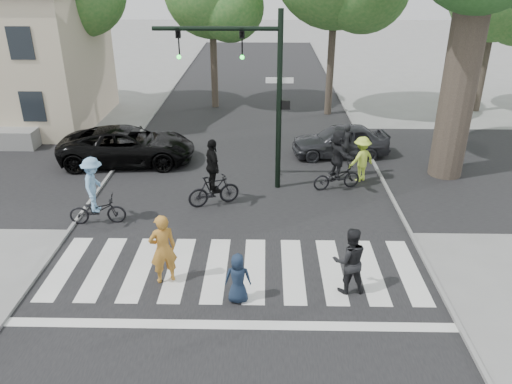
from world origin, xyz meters
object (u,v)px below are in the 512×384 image
at_px(cyclist_right, 338,163).
at_px(car_grey, 340,140).
at_px(car_suv, 128,146).
at_px(pedestrian_adult, 350,261).
at_px(traffic_signal, 253,77).
at_px(cyclist_mid, 213,179).
at_px(cyclist_left, 95,196).
at_px(pedestrian_woman, 163,249).
at_px(pedestrian_child, 238,278).

relative_size(cyclist_right, car_grey, 0.55).
bearing_deg(car_suv, pedestrian_adult, -142.13).
distance_m(traffic_signal, cyclist_mid, 3.53).
relative_size(cyclist_left, car_grey, 0.55).
distance_m(cyclist_mid, car_grey, 6.60).
bearing_deg(pedestrian_woman, cyclist_left, -73.76).
xyz_separation_m(pedestrian_woman, cyclist_left, (-2.60, 2.97, 0.00)).
distance_m(pedestrian_woman, car_suv, 8.49).
xyz_separation_m(pedestrian_woman, car_grey, (5.54, 8.91, -0.26)).
relative_size(pedestrian_child, cyclist_mid, 0.56).
relative_size(cyclist_left, cyclist_mid, 0.95).
bearing_deg(car_suv, traffic_signal, -118.09).
relative_size(pedestrian_woman, cyclist_left, 0.87).
distance_m(pedestrian_child, cyclist_right, 7.17).
xyz_separation_m(cyclist_right, car_grey, (0.55, 3.25, -0.30)).
bearing_deg(cyclist_mid, pedestrian_adult, -51.35).
bearing_deg(traffic_signal, car_grey, 42.55).
bearing_deg(pedestrian_child, cyclist_left, -40.56).
relative_size(pedestrian_child, pedestrian_adult, 0.74).
xyz_separation_m(pedestrian_child, car_grey, (3.67, 9.69, 0.03)).
height_order(pedestrian_child, cyclist_right, cyclist_right).
distance_m(pedestrian_adult, cyclist_right, 6.00).
relative_size(pedestrian_woman, pedestrian_child, 1.46).
relative_size(traffic_signal, cyclist_left, 2.80).
xyz_separation_m(car_suv, car_grey, (8.45, 0.94, -0.05)).
bearing_deg(cyclist_mid, car_grey, 44.25).
relative_size(pedestrian_woman, car_suv, 0.36).
bearing_deg(pedestrian_woman, car_suv, -94.85).
distance_m(pedestrian_child, cyclist_mid, 5.21).
relative_size(pedestrian_woman, pedestrian_adult, 1.09).
height_order(cyclist_mid, car_grey, cyclist_mid).
bearing_deg(pedestrian_child, cyclist_mid, -78.82).
height_order(pedestrian_child, car_grey, car_grey).
bearing_deg(pedestrian_woman, pedestrian_child, 132.48).
distance_m(pedestrian_child, car_suv, 9.98).
distance_m(pedestrian_adult, car_suv, 11.13).
xyz_separation_m(traffic_signal, pedestrian_woman, (-2.08, -5.74, -2.97)).
bearing_deg(cyclist_right, pedestrian_adult, -94.57).
xyz_separation_m(cyclist_mid, cyclist_right, (4.18, 1.35, 0.04)).
bearing_deg(pedestrian_adult, car_suv, -53.67).
bearing_deg(pedestrian_adult, cyclist_right, -100.09).
xyz_separation_m(pedestrian_child, pedestrian_adult, (2.64, 0.46, 0.22)).
distance_m(pedestrian_child, cyclist_left, 5.84).
bearing_deg(pedestrian_woman, cyclist_right, -156.32).
height_order(pedestrian_adult, cyclist_mid, cyclist_mid).
distance_m(cyclist_right, car_grey, 3.31).
bearing_deg(cyclist_left, pedestrian_adult, -24.81).
bearing_deg(cyclist_left, cyclist_right, 19.54).
relative_size(pedestrian_child, cyclist_right, 0.58).
bearing_deg(traffic_signal, car_suv, 155.90).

